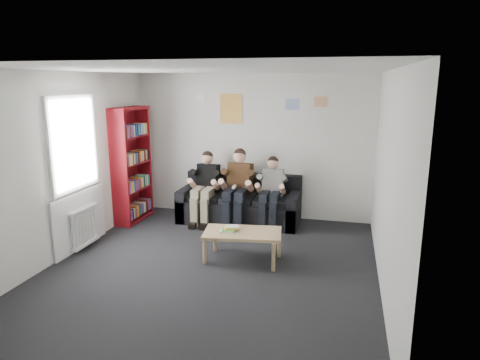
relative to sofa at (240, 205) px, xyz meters
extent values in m
plane|color=black|center=(0.13, -2.08, -0.31)|extent=(5.00, 5.00, 0.00)
plane|color=silver|center=(0.13, -2.08, 2.39)|extent=(5.00, 5.00, 0.00)
plane|color=silver|center=(0.13, 0.42, 1.04)|extent=(4.50, 0.00, 4.50)
plane|color=silver|center=(0.13, -4.58, 1.04)|extent=(4.50, 0.00, 4.50)
plane|color=silver|center=(-2.12, -2.08, 1.04)|extent=(0.00, 5.00, 5.00)
plane|color=silver|center=(2.38, -2.08, 1.04)|extent=(0.00, 5.00, 5.00)
cube|color=black|center=(0.00, -0.04, -0.10)|extent=(2.20, 0.90, 0.42)
cube|color=black|center=(0.00, 0.31, 0.33)|extent=(2.20, 0.20, 0.43)
cube|color=black|center=(-1.01, -0.04, -0.01)|extent=(0.18, 0.90, 0.60)
cube|color=black|center=(1.01, -0.04, -0.01)|extent=(0.18, 0.90, 0.60)
cube|color=black|center=(0.00, -0.12, 0.16)|extent=(1.84, 0.62, 0.10)
cube|color=maroon|center=(-1.95, -0.41, 0.75)|extent=(0.32, 0.95, 2.11)
cube|color=tan|center=(0.48, -1.76, 0.11)|extent=(1.11, 0.61, 0.04)
cylinder|color=tan|center=(-0.02, -2.01, -0.11)|extent=(0.06, 0.06, 0.40)
cylinder|color=tan|center=(0.98, -2.01, -0.11)|extent=(0.06, 0.06, 0.40)
cylinder|color=tan|center=(-0.02, -1.51, -0.11)|extent=(0.06, 0.06, 0.40)
cylinder|color=tan|center=(0.98, -1.51, -0.11)|extent=(0.06, 0.06, 0.40)
cube|color=white|center=(0.26, -1.81, 0.14)|extent=(0.19, 0.14, 0.01)
cube|color=#53BF44|center=(0.28, -1.78, 0.16)|extent=(0.19, 0.14, 0.01)
cube|color=gold|center=(0.30, -1.75, 0.17)|extent=(0.19, 0.14, 0.01)
cube|color=white|center=(0.32, -1.72, 0.19)|extent=(0.19, 0.14, 0.01)
cube|color=black|center=(-0.61, 0.01, 0.48)|extent=(0.39, 0.29, 0.55)
sphere|color=#E5A88C|center=(-0.61, -0.03, 0.86)|extent=(0.22, 0.22, 0.22)
sphere|color=black|center=(-0.61, -0.02, 0.90)|extent=(0.21, 0.21, 0.21)
cube|color=gray|center=(-0.61, -0.29, 0.28)|extent=(0.35, 0.45, 0.15)
cube|color=gray|center=(-0.61, -0.51, -0.05)|extent=(0.33, 0.14, 0.52)
cube|color=black|center=(-0.61, -0.56, -0.26)|extent=(0.33, 0.26, 0.10)
cube|color=#51331B|center=(0.00, 0.01, 0.50)|extent=(0.43, 0.31, 0.60)
sphere|color=#E5A88C|center=(0.00, -0.03, 0.92)|extent=(0.23, 0.23, 0.23)
sphere|color=black|center=(0.00, -0.01, 0.96)|extent=(0.22, 0.22, 0.22)
cube|color=black|center=(0.00, -0.31, 0.29)|extent=(0.38, 0.49, 0.16)
cube|color=black|center=(0.00, -0.54, -0.05)|extent=(0.36, 0.15, 0.52)
cube|color=black|center=(0.00, -0.61, -0.25)|extent=(0.36, 0.28, 0.11)
cube|color=silver|center=(0.00, -0.41, 0.45)|extent=(0.04, 0.15, 0.04)
cube|color=white|center=(0.61, 0.00, 0.46)|extent=(0.37, 0.27, 0.52)
sphere|color=#E5A88C|center=(0.61, -0.04, 0.82)|extent=(0.20, 0.20, 0.20)
sphere|color=black|center=(0.61, -0.02, 0.86)|extent=(0.19, 0.19, 0.19)
cube|color=black|center=(0.61, -0.28, 0.28)|extent=(0.33, 0.42, 0.14)
cube|color=black|center=(0.61, -0.48, -0.05)|extent=(0.31, 0.13, 0.52)
cube|color=black|center=(0.61, -0.54, -0.26)|extent=(0.31, 0.24, 0.09)
cylinder|color=white|center=(-2.02, -2.16, 0.04)|extent=(0.06, 0.06, 0.60)
cylinder|color=white|center=(-2.02, -2.08, 0.04)|extent=(0.06, 0.06, 0.60)
cylinder|color=white|center=(-2.02, -2.00, 0.04)|extent=(0.06, 0.06, 0.60)
cylinder|color=white|center=(-2.02, -1.92, 0.04)|extent=(0.06, 0.06, 0.60)
cylinder|color=white|center=(-2.02, -1.84, 0.04)|extent=(0.06, 0.06, 0.60)
cylinder|color=white|center=(-2.02, -1.76, 0.04)|extent=(0.06, 0.06, 0.60)
cylinder|color=white|center=(-2.02, -1.68, 0.04)|extent=(0.06, 0.06, 0.60)
cylinder|color=white|center=(-2.02, -1.60, 0.04)|extent=(0.06, 0.06, 0.60)
cube|color=white|center=(-2.02, -1.88, -0.24)|extent=(0.10, 0.64, 0.04)
cube|color=white|center=(-2.02, -1.88, 0.32)|extent=(0.10, 0.64, 0.04)
cube|color=white|center=(-2.10, -1.88, 1.34)|extent=(0.02, 1.00, 1.30)
cube|color=white|center=(-2.09, -1.88, 2.02)|extent=(0.05, 1.12, 0.06)
cube|color=white|center=(-2.09, -1.88, 0.66)|extent=(0.05, 1.12, 0.06)
cube|color=white|center=(-2.09, -1.88, 0.14)|extent=(0.03, 1.30, 0.90)
cube|color=#E8E452|center=(-0.27, 0.41, 1.74)|extent=(0.42, 0.01, 0.55)
cube|color=blue|center=(0.88, 0.41, 1.84)|extent=(0.25, 0.01, 0.20)
cube|color=#D8438A|center=(1.38, 0.41, 1.89)|extent=(0.22, 0.01, 0.18)
cube|color=white|center=(-0.87, 0.41, 1.94)|extent=(0.20, 0.01, 0.14)
camera|label=1|loc=(1.87, -7.42, 2.24)|focal=32.00mm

